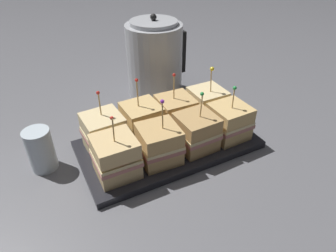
{
  "coord_description": "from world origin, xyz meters",
  "views": [
    {
      "loc": [
        -0.29,
        -0.56,
        0.51
      ],
      "look_at": [
        0.0,
        0.0,
        0.07
      ],
      "focal_mm": 32.0,
      "sensor_mm": 36.0,
      "label": 1
    }
  ],
  "objects_px": {
    "serving_platter": "(168,144)",
    "kettle_steel": "(155,59)",
    "sandwich_front_far_left": "(116,157)",
    "sandwich_front_center_right": "(196,132)",
    "sandwich_back_far_left": "(104,133)",
    "sandwich_back_center_left": "(142,121)",
    "sandwich_back_far_right": "(207,104)",
    "drinking_glass": "(41,150)",
    "sandwich_back_center_right": "(175,113)",
    "sandwich_front_far_right": "(229,122)",
    "sandwich_front_center_left": "(159,144)"
  },
  "relations": [
    {
      "from": "sandwich_back_far_left",
      "to": "kettle_steel",
      "type": "height_order",
      "value": "kettle_steel"
    },
    {
      "from": "sandwich_back_far_left",
      "to": "kettle_steel",
      "type": "relative_size",
      "value": 0.6
    },
    {
      "from": "sandwich_front_far_left",
      "to": "sandwich_front_center_right",
      "type": "relative_size",
      "value": 1.0
    },
    {
      "from": "sandwich_back_far_left",
      "to": "sandwich_back_center_right",
      "type": "height_order",
      "value": "sandwich_back_center_right"
    },
    {
      "from": "sandwich_front_far_right",
      "to": "drinking_glass",
      "type": "relative_size",
      "value": 1.41
    },
    {
      "from": "sandwich_front_far_left",
      "to": "sandwich_back_far_left",
      "type": "bearing_deg",
      "value": 87.44
    },
    {
      "from": "sandwich_back_far_right",
      "to": "kettle_steel",
      "type": "distance_m",
      "value": 0.26
    },
    {
      "from": "sandwich_front_far_left",
      "to": "sandwich_front_center_right",
      "type": "xyz_separation_m",
      "value": [
        0.21,
        -0.0,
        -0.0
      ]
    },
    {
      "from": "serving_platter",
      "to": "sandwich_front_far_left",
      "type": "height_order",
      "value": "sandwich_front_far_left"
    },
    {
      "from": "sandwich_back_far_right",
      "to": "kettle_steel",
      "type": "bearing_deg",
      "value": 101.56
    },
    {
      "from": "sandwich_front_center_left",
      "to": "kettle_steel",
      "type": "bearing_deg",
      "value": 65.92
    },
    {
      "from": "sandwich_back_center_left",
      "to": "drinking_glass",
      "type": "distance_m",
      "value": 0.26
    },
    {
      "from": "sandwich_back_center_left",
      "to": "kettle_steel",
      "type": "bearing_deg",
      "value": 57.57
    },
    {
      "from": "serving_platter",
      "to": "drinking_glass",
      "type": "xyz_separation_m",
      "value": [
        -0.31,
        0.07,
        0.05
      ]
    },
    {
      "from": "kettle_steel",
      "to": "drinking_glass",
      "type": "height_order",
      "value": "kettle_steel"
    },
    {
      "from": "sandwich_front_far_left",
      "to": "kettle_steel",
      "type": "xyz_separation_m",
      "value": [
        0.26,
        0.35,
        0.06
      ]
    },
    {
      "from": "sandwich_front_far_right",
      "to": "serving_platter",
      "type": "bearing_deg",
      "value": 161.94
    },
    {
      "from": "sandwich_back_center_left",
      "to": "sandwich_back_far_right",
      "type": "bearing_deg",
      "value": -0.64
    },
    {
      "from": "sandwich_back_far_right",
      "to": "sandwich_front_far_right",
      "type": "bearing_deg",
      "value": -88.82
    },
    {
      "from": "sandwich_back_center_left",
      "to": "sandwich_back_far_right",
      "type": "distance_m",
      "value": 0.2
    },
    {
      "from": "sandwich_front_far_left",
      "to": "sandwich_front_center_right",
      "type": "height_order",
      "value": "same"
    },
    {
      "from": "sandwich_back_center_right",
      "to": "sandwich_front_far_right",
      "type": "bearing_deg",
      "value": -44.49
    },
    {
      "from": "sandwich_front_center_left",
      "to": "sandwich_back_far_right",
      "type": "height_order",
      "value": "sandwich_front_center_left"
    },
    {
      "from": "sandwich_back_center_left",
      "to": "sandwich_back_center_right",
      "type": "relative_size",
      "value": 1.05
    },
    {
      "from": "sandwich_front_far_left",
      "to": "sandwich_back_far_left",
      "type": "xyz_separation_m",
      "value": [
        0.0,
        0.1,
        0.0
      ]
    },
    {
      "from": "sandwich_back_far_left",
      "to": "kettle_steel",
      "type": "xyz_separation_m",
      "value": [
        0.26,
        0.25,
        0.06
      ]
    },
    {
      "from": "serving_platter",
      "to": "sandwich_back_far_left",
      "type": "bearing_deg",
      "value": 161.63
    },
    {
      "from": "sandwich_back_far_left",
      "to": "kettle_steel",
      "type": "distance_m",
      "value": 0.36
    },
    {
      "from": "serving_platter",
      "to": "sandwich_front_far_right",
      "type": "xyz_separation_m",
      "value": [
        0.16,
        -0.05,
        0.06
      ]
    },
    {
      "from": "sandwich_front_far_left",
      "to": "sandwich_front_center_left",
      "type": "xyz_separation_m",
      "value": [
        0.11,
        -0.0,
        -0.0
      ]
    },
    {
      "from": "sandwich_back_far_left",
      "to": "sandwich_back_center_right",
      "type": "xyz_separation_m",
      "value": [
        0.21,
        0.0,
        -0.0
      ]
    },
    {
      "from": "serving_platter",
      "to": "sandwich_back_far_left",
      "type": "height_order",
      "value": "sandwich_back_far_left"
    },
    {
      "from": "sandwich_front_center_left",
      "to": "sandwich_back_center_right",
      "type": "height_order",
      "value": "sandwich_front_center_left"
    },
    {
      "from": "sandwich_back_far_right",
      "to": "drinking_glass",
      "type": "height_order",
      "value": "sandwich_back_far_right"
    },
    {
      "from": "sandwich_back_far_left",
      "to": "sandwich_back_far_right",
      "type": "bearing_deg",
      "value": 0.08
    },
    {
      "from": "sandwich_front_far_left",
      "to": "sandwich_front_far_right",
      "type": "xyz_separation_m",
      "value": [
        0.32,
        -0.0,
        -0.0
      ]
    },
    {
      "from": "sandwich_front_far_left",
      "to": "kettle_steel",
      "type": "relative_size",
      "value": 0.6
    },
    {
      "from": "sandwich_back_center_right",
      "to": "drinking_glass",
      "type": "xyz_separation_m",
      "value": [
        -0.36,
        0.02,
        -0.01
      ]
    },
    {
      "from": "sandwich_front_center_right",
      "to": "kettle_steel",
      "type": "height_order",
      "value": "kettle_steel"
    },
    {
      "from": "serving_platter",
      "to": "kettle_steel",
      "type": "bearing_deg",
      "value": 70.59
    },
    {
      "from": "sandwich_front_center_right",
      "to": "sandwich_front_far_left",
      "type": "bearing_deg",
      "value": 179.98
    },
    {
      "from": "sandwich_back_far_left",
      "to": "sandwich_back_center_left",
      "type": "distance_m",
      "value": 0.11
    },
    {
      "from": "sandwich_front_far_right",
      "to": "sandwich_back_far_right",
      "type": "bearing_deg",
      "value": 91.18
    },
    {
      "from": "drinking_glass",
      "to": "sandwich_back_center_left",
      "type": "bearing_deg",
      "value": -3.46
    },
    {
      "from": "sandwich_front_center_right",
      "to": "kettle_steel",
      "type": "distance_m",
      "value": 0.36
    },
    {
      "from": "sandwich_front_far_right",
      "to": "sandwich_back_center_right",
      "type": "bearing_deg",
      "value": 135.51
    },
    {
      "from": "sandwich_front_center_right",
      "to": "kettle_steel",
      "type": "relative_size",
      "value": 0.59
    },
    {
      "from": "sandwich_back_far_left",
      "to": "drinking_glass",
      "type": "distance_m",
      "value": 0.15
    },
    {
      "from": "serving_platter",
      "to": "drinking_glass",
      "type": "distance_m",
      "value": 0.32
    },
    {
      "from": "sandwich_back_center_left",
      "to": "sandwich_back_center_right",
      "type": "bearing_deg",
      "value": -0.53
    }
  ]
}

